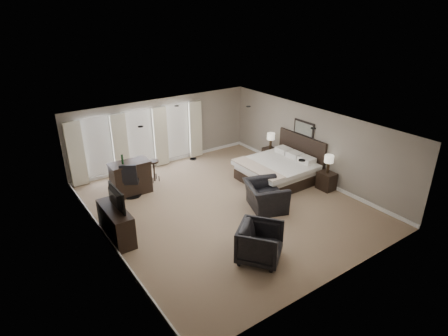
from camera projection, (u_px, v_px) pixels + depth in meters
room at (226, 168)px, 11.32m from camera, size 7.60×8.60×2.64m
window_bay at (141, 140)px, 13.92m from camera, size 5.25×0.20×2.30m
bed at (279, 161)px, 13.21m from camera, size 2.36×2.25×1.50m
nightstand_near at (326, 181)px, 12.77m from camera, size 0.46×0.56×0.61m
nightstand_far at (270, 155)px, 14.95m from camera, size 0.44×0.54×0.58m
lamp_near at (328, 164)px, 12.52m from camera, size 0.31×0.31×0.63m
lamp_far at (271, 141)px, 14.70m from camera, size 0.31×0.31×0.63m
wall_art at (304, 129)px, 13.39m from camera, size 0.04×0.96×0.56m
dresser at (116, 223)px, 10.04m from camera, size 0.50×1.56×0.91m
tv at (114, 207)px, 9.83m from camera, size 0.60×1.05×0.14m
armchair_near at (266, 192)px, 11.49m from camera, size 1.23×1.50×1.13m
armchair_far at (260, 241)px, 9.17m from camera, size 1.40×1.38×1.05m
bar_counter at (131, 178)px, 12.38m from camera, size 1.30×0.68×1.14m
bar_stool_left at (128, 173)px, 13.22m from camera, size 0.43×0.43×0.74m
bar_stool_right at (154, 171)px, 13.32m from camera, size 0.39×0.39×0.79m
desk_chair at (130, 179)px, 12.21m from camera, size 0.85×0.85×1.22m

